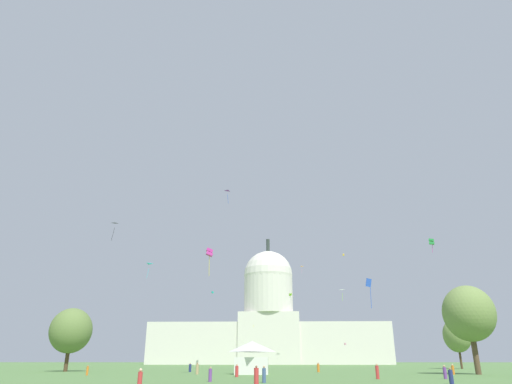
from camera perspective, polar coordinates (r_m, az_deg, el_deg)
capitol_building at (r=230.32m, az=1.62°, el=-16.38°), size 115.89×24.82×61.64m
event_tent at (r=77.70m, az=-0.52°, el=-20.34°), size 5.54×6.85×5.06m
tree_east_near at (r=133.39m, az=24.23°, el=-16.30°), size 9.85×9.93×12.46m
tree_west_mid at (r=102.11m, az=-22.50°, el=-15.99°), size 9.18×8.83×12.15m
tree_east_far at (r=84.08m, az=25.48°, el=-13.79°), size 12.08×12.15×13.87m
person_orange_near_tree_west at (r=91.17m, az=7.94°, el=-21.29°), size 0.67×0.67×1.71m
person_purple_back_left at (r=63.36m, az=22.92°, el=-20.42°), size 0.41×0.41×1.58m
person_red_back_center at (r=38.28m, az=-14.57°, el=-22.18°), size 0.47×0.47×1.58m
person_tan_mid_center at (r=77.82m, az=-7.49°, el=-21.45°), size 0.63×0.63×1.74m
person_navy_mid_right at (r=50.31m, az=23.57°, el=-20.75°), size 0.59×0.59×1.48m
person_red_near_tent at (r=65.50m, az=-2.46°, el=-21.84°), size 0.45×0.45×1.64m
person_purple_lawn_far_left at (r=51.80m, az=-5.85°, el=-22.16°), size 0.50×0.50×1.49m
person_orange_near_tree_east at (r=76.21m, az=-20.68°, el=-20.51°), size 0.35×0.35×1.45m
person_red_edge_west at (r=44.59m, az=0.04°, el=-22.41°), size 0.60×0.60×1.70m
person_navy_lawn_far_right at (r=92.66m, az=-8.39°, el=-21.28°), size 0.54×0.54×1.62m
person_denim_deep_crowd at (r=49.24m, az=1.03°, el=-22.26°), size 0.48×0.48×1.63m
person_orange_front_center at (r=81.64m, az=23.79°, el=-20.01°), size 0.60×0.60×1.57m
person_red_edge_east at (r=60.48m, az=15.19°, el=-21.25°), size 0.57×0.57×1.75m
kite_turquoise_mid at (r=202.70m, az=-5.55°, el=-12.59°), size 1.14×1.11×0.98m
kite_green_mid at (r=101.12m, az=21.45°, el=-5.91°), size 1.33×1.29×2.98m
kite_magenta_mid at (r=77.14m, az=-5.93°, el=-7.67°), size 1.36×1.27×4.76m
kite_violet_high at (r=112.69m, az=-3.59°, el=0.04°), size 1.42×1.16×3.43m
kite_lime_mid at (r=166.10m, az=4.40°, el=-12.89°), size 1.14×1.16×2.27m
kite_black_mid at (r=115.36m, az=-17.58°, el=-4.06°), size 1.66×1.24×4.14m
kite_blue_low at (r=68.00m, az=14.20°, el=-11.49°), size 0.99×0.44×4.24m
kite_orange_high at (r=197.87m, az=5.85°, el=-9.59°), size 1.42×0.81×2.71m
kite_pink_low at (r=211.44m, az=11.27°, el=-18.43°), size 0.94×0.94×0.83m
kite_gold_high at (r=211.96m, az=11.08°, el=-7.86°), size 0.80×0.85×0.90m
kite_white_mid at (r=137.70m, az=10.89°, el=-12.28°), size 1.42×1.05×3.30m
kite_yellow_low at (r=161.73m, az=-0.34°, el=-16.71°), size 0.33×0.82×0.81m
kite_cyan_mid at (r=117.84m, az=-13.55°, el=-9.27°), size 1.64×1.57×3.20m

